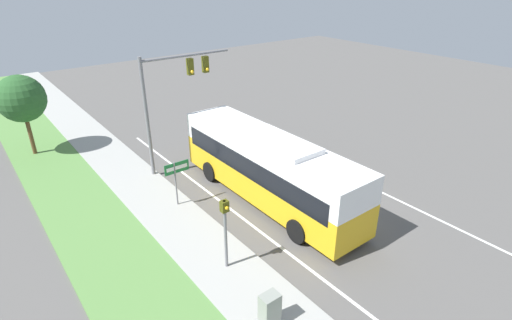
% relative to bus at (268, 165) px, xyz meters
% --- Properties ---
extents(ground_plane, '(80.00, 80.00, 0.00)m').
position_rel_bus_xyz_m(ground_plane, '(1.56, -3.14, -1.92)').
color(ground_plane, '#565451').
extents(sidewalk, '(2.80, 80.00, 0.12)m').
position_rel_bus_xyz_m(sidewalk, '(-4.64, -3.14, -1.86)').
color(sidewalk, '#9E9E99').
rests_on(sidewalk, ground_plane).
extents(grass_verge, '(3.60, 80.00, 0.10)m').
position_rel_bus_xyz_m(grass_verge, '(-7.84, -3.14, -1.87)').
color(grass_verge, '#568442').
rests_on(grass_verge, ground_plane).
extents(lane_divider_near, '(0.14, 30.00, 0.01)m').
position_rel_bus_xyz_m(lane_divider_near, '(-2.04, -3.14, -1.92)').
color(lane_divider_near, silver).
rests_on(lane_divider_near, ground_plane).
extents(lane_divider_far, '(0.14, 30.00, 0.01)m').
position_rel_bus_xyz_m(lane_divider_far, '(5.16, -3.14, -1.92)').
color(lane_divider_far, silver).
rests_on(lane_divider_far, ground_plane).
extents(bus, '(2.76, 11.26, 3.54)m').
position_rel_bus_xyz_m(bus, '(0.00, 0.00, 0.00)').
color(bus, gold).
rests_on(bus, ground_plane).
extents(signal_gantry, '(5.34, 0.41, 6.66)m').
position_rel_bus_xyz_m(signal_gantry, '(-1.95, 5.94, 2.77)').
color(signal_gantry, slate).
rests_on(signal_gantry, ground_plane).
extents(pedestrian_signal, '(0.28, 0.34, 3.08)m').
position_rel_bus_xyz_m(pedestrian_signal, '(-4.56, -3.05, 0.17)').
color(pedestrian_signal, slate).
rests_on(pedestrian_signal, ground_plane).
extents(street_sign, '(1.27, 0.08, 2.41)m').
position_rel_bus_xyz_m(street_sign, '(-3.87, 2.20, -0.19)').
color(street_sign, slate).
rests_on(street_sign, ground_plane).
extents(utility_cabinet, '(0.63, 0.46, 1.19)m').
position_rel_bus_xyz_m(utility_cabinet, '(-5.01, -6.23, -1.21)').
color(utility_cabinet, gray).
rests_on(utility_cabinet, sidewalk).
extents(roadside_tree, '(2.81, 2.81, 4.96)m').
position_rel_bus_xyz_m(roadside_tree, '(-8.20, 13.12, 1.72)').
color(roadside_tree, brown).
rests_on(roadside_tree, grass_verge).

